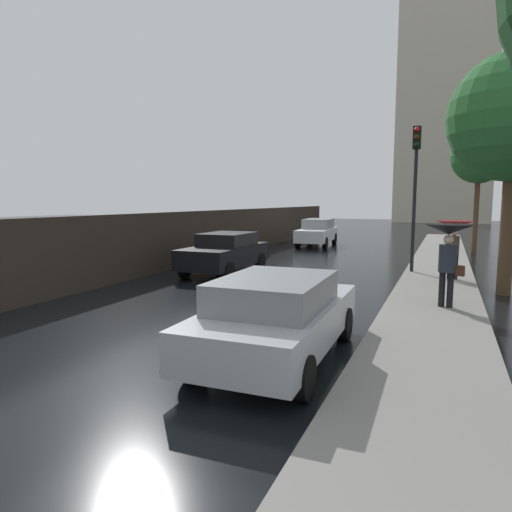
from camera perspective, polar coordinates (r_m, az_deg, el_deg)
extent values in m
plane|color=black|center=(8.36, -18.51, -11.52)|extent=(120.00, 120.00, 0.00)
cube|color=gray|center=(6.44, 19.95, -16.57)|extent=(2.20, 60.00, 0.14)
cube|color=silver|center=(26.42, 7.62, 2.68)|extent=(1.93, 4.68, 0.67)
cube|color=gray|center=(26.74, 7.79, 4.03)|extent=(1.60, 2.52, 0.55)
cylinder|color=black|center=(24.83, 8.62, 1.61)|extent=(0.26, 0.66, 0.65)
cylinder|color=black|center=(25.14, 5.24, 1.73)|extent=(0.26, 0.66, 0.65)
cylinder|color=black|center=(27.80, 9.75, 2.15)|extent=(0.26, 0.66, 0.65)
cylinder|color=black|center=(28.08, 6.71, 2.25)|extent=(0.26, 0.66, 0.65)
cube|color=#B2B5BA|center=(7.57, 2.81, -8.23)|extent=(1.85, 4.27, 0.62)
cube|color=gray|center=(7.25, 2.29, -4.49)|extent=(1.60, 2.24, 0.47)
cylinder|color=black|center=(9.19, 0.79, -7.48)|extent=(0.23, 0.61, 0.61)
cylinder|color=black|center=(8.76, 10.94, -8.34)|extent=(0.23, 0.61, 0.61)
cylinder|color=black|center=(6.76, -7.95, -12.91)|extent=(0.23, 0.61, 0.61)
cylinder|color=black|center=(6.17, 5.86, -14.88)|extent=(0.23, 0.61, 0.61)
cube|color=black|center=(16.25, -3.96, 0.08)|extent=(1.78, 4.09, 0.69)
cube|color=black|center=(16.40, -3.61, 2.13)|extent=(1.56, 2.04, 0.45)
cylinder|color=black|center=(14.75, -3.54, -1.97)|extent=(0.22, 0.63, 0.63)
cylinder|color=black|center=(15.53, -8.87, -1.59)|extent=(0.22, 0.63, 0.63)
cylinder|color=black|center=(17.17, 0.49, -0.69)|extent=(0.22, 0.63, 0.63)
cylinder|color=black|center=(17.85, -4.30, -0.42)|extent=(0.22, 0.63, 0.63)
cylinder|color=black|center=(11.46, 22.19, -3.85)|extent=(0.14, 0.14, 0.82)
cylinder|color=black|center=(11.43, 23.08, -3.92)|extent=(0.14, 0.14, 0.82)
cylinder|color=#232833|center=(11.34, 22.81, -0.27)|extent=(0.39, 0.39, 0.63)
sphere|color=beige|center=(11.30, 22.91, 1.88)|extent=(0.22, 0.22, 0.22)
cube|color=#3F2314|center=(11.33, 24.11, -1.70)|extent=(0.21, 0.13, 0.24)
cylinder|color=#4C4C51|center=(11.30, 22.89, 1.53)|extent=(0.02, 0.02, 0.84)
cone|color=black|center=(11.28, 22.96, 3.08)|extent=(1.07, 1.07, 0.23)
cylinder|color=black|center=(15.61, 23.65, -1.27)|extent=(0.14, 0.14, 0.77)
cylinder|color=black|center=(15.57, 23.01, -1.26)|extent=(0.14, 0.14, 0.77)
cylinder|color=#4C3828|center=(15.51, 23.45, 1.23)|extent=(0.33, 0.33, 0.59)
sphere|color=beige|center=(15.48, 23.52, 2.71)|extent=(0.21, 0.21, 0.21)
cube|color=#3F2314|center=(15.48, 22.52, 0.35)|extent=(0.22, 0.14, 0.24)
cylinder|color=#4C4C51|center=(15.49, 23.51, 2.53)|extent=(0.02, 0.02, 0.82)
cone|color=maroon|center=(15.47, 23.57, 3.66)|extent=(1.15, 1.15, 0.20)
cylinder|color=black|center=(16.65, 19.12, 5.31)|extent=(0.12, 0.12, 4.18)
cube|color=black|center=(16.78, 19.46, 13.76)|extent=(0.26, 0.26, 0.75)
sphere|color=red|center=(16.64, 19.46, 14.69)|extent=(0.17, 0.17, 0.17)
sphere|color=#392405|center=(16.61, 19.43, 13.83)|extent=(0.17, 0.17, 0.17)
sphere|color=black|center=(16.58, 19.39, 12.98)|extent=(0.17, 0.17, 0.17)
cylinder|color=#4C3823|center=(24.60, 25.75, 4.63)|extent=(0.25, 0.25, 3.80)
sphere|color=#28662D|center=(24.68, 26.10, 11.13)|extent=(2.58, 2.58, 2.58)
cylinder|color=#4C3823|center=(14.25, 28.88, 2.88)|extent=(0.38, 0.38, 3.60)
cube|color=beige|center=(61.60, 22.70, 18.53)|extent=(10.78, 6.92, 31.05)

